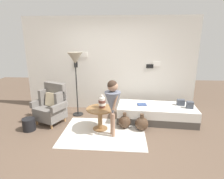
# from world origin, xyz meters

# --- Properties ---
(ground_plane) EXTENTS (12.00, 12.00, 0.00)m
(ground_plane) POSITION_xyz_m (0.00, 0.00, 0.00)
(ground_plane) COLOR brown
(gallery_wall) EXTENTS (4.80, 0.12, 2.60)m
(gallery_wall) POSITION_xyz_m (0.00, 1.95, 1.30)
(gallery_wall) COLOR silver
(gallery_wall) RESTS_ON ground
(rug) EXTENTS (1.81, 1.40, 0.01)m
(rug) POSITION_xyz_m (0.01, 0.43, 0.01)
(rug) COLOR silver
(rug) RESTS_ON ground
(armchair) EXTENTS (0.89, 0.79, 0.97)m
(armchair) POSITION_xyz_m (-1.32, 0.88, 0.44)
(armchair) COLOR tan
(armchair) RESTS_ON ground
(daybed) EXTENTS (1.95, 0.93, 0.40)m
(daybed) POSITION_xyz_m (1.25, 1.14, 0.20)
(daybed) COLOR #4C4742
(daybed) RESTS_ON ground
(pillow_head) EXTENTS (0.18, 0.15, 0.17)m
(pillow_head) POSITION_xyz_m (2.01, 1.03, 0.48)
(pillow_head) COLOR #474C56
(pillow_head) RESTS_ON daybed
(pillow_mid) EXTENTS (0.19, 0.14, 0.15)m
(pillow_mid) POSITION_xyz_m (1.85, 1.23, 0.47)
(pillow_mid) COLOR #474C56
(pillow_mid) RESTS_ON daybed
(side_table) EXTENTS (0.61, 0.61, 0.51)m
(side_table) POSITION_xyz_m (-0.09, 0.58, 0.37)
(side_table) COLOR olive
(side_table) RESTS_ON ground
(vase_striped) EXTENTS (0.16, 0.16, 0.30)m
(vase_striped) POSITION_xyz_m (-0.05, 0.63, 0.64)
(vase_striped) COLOR brown
(vase_striped) RESTS_ON side_table
(floor_lamp) EXTENTS (0.39, 0.39, 1.68)m
(floor_lamp) POSITION_xyz_m (-0.82, 1.37, 1.46)
(floor_lamp) COLOR black
(floor_lamp) RESTS_ON ground
(person_child) EXTENTS (0.34, 0.34, 1.22)m
(person_child) POSITION_xyz_m (0.21, 0.31, 0.79)
(person_child) COLOR #A37A60
(person_child) RESTS_ON ground
(book_on_daybed) EXTENTS (0.24, 0.19, 0.03)m
(book_on_daybed) POSITION_xyz_m (0.89, 1.17, 0.42)
(book_on_daybed) COLOR #354A7F
(book_on_daybed) RESTS_ON daybed
(demijohn_near) EXTENTS (0.29, 0.29, 0.37)m
(demijohn_near) POSITION_xyz_m (0.46, 0.69, 0.15)
(demijohn_near) COLOR #473323
(demijohn_near) RESTS_ON ground
(demijohn_far) EXTENTS (0.31, 0.31, 0.39)m
(demijohn_far) POSITION_xyz_m (0.85, 0.61, 0.16)
(demijohn_far) COLOR #473323
(demijohn_far) RESTS_ON ground
(magazine_basket) EXTENTS (0.28, 0.28, 0.28)m
(magazine_basket) POSITION_xyz_m (-1.70, 0.41, 0.14)
(magazine_basket) COLOR black
(magazine_basket) RESTS_ON ground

